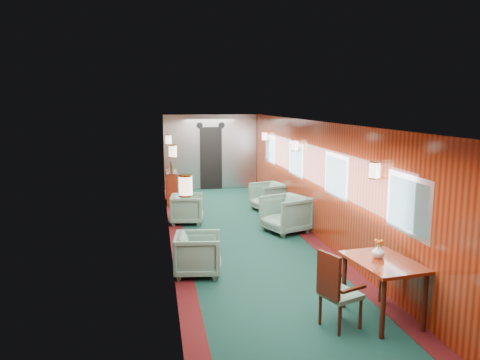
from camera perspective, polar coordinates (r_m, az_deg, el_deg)
The scene contains 12 objects.
room at distance 9.22m, azimuth 0.68°, elevation 2.36°, with size 12.00×12.10×2.40m.
bulkhead at distance 15.08m, azimuth -3.59°, elevation 3.39°, with size 2.98×0.17×2.39m.
windows_right at distance 9.87m, azimuth 8.91°, elevation 1.63°, with size 0.02×8.60×0.80m.
wall_sconces at distance 9.76m, azimuth 0.05°, elevation 3.66°, with size 2.97×7.97×0.25m.
dining_table at distance 6.35m, azimuth 17.06°, elevation -10.44°, with size 0.85×1.13×0.79m.
side_chair at distance 5.99m, azimuth 11.55°, elevation -12.70°, with size 0.56×0.57×0.99m.
credenza at distance 13.12m, azimuth -8.36°, elevation -0.83°, with size 0.31×0.99×1.16m.
flower_vase at distance 6.37m, azimuth 16.51°, elevation -8.33°, with size 0.17×0.17×0.17m, color beige.
armchair_left_near at distance 7.71m, azimuth -5.12°, elevation -8.99°, with size 0.73×0.75×0.68m, color #204C44.
armchair_left_far at distance 10.91m, azimuth -6.46°, elevation -3.52°, with size 0.72×0.74×0.67m, color #204C44.
armchair_right_near at distance 10.14m, azimuth 5.57°, elevation -4.16°, with size 0.84×0.87×0.79m, color #204C44.
armchair_right_far at distance 12.12m, azimuth 3.48°, elevation -2.04°, with size 0.77×0.79×0.72m, color #204C44.
Camera 1 is at (-1.73, -8.98, 2.78)m, focal length 35.00 mm.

